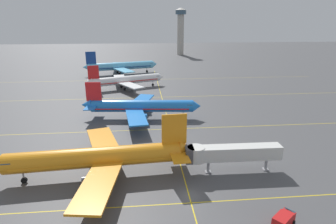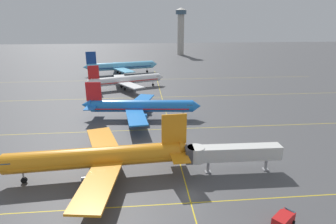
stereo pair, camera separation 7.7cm
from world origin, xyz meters
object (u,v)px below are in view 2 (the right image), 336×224
(airliner_front_gate, at_px, (98,158))
(control_tower, at_px, (181,28))
(airliner_second_row, at_px, (140,106))
(airliner_third_row, at_px, (126,80))
(airliner_far_left_stand, at_px, (121,66))
(jet_bridge, at_px, (226,153))
(service_truck_catering, at_px, (284,220))

(airliner_front_gate, height_order, control_tower, control_tower)
(airliner_second_row, xyz_separation_m, airliner_third_row, (-6.13, 38.42, -0.13))
(airliner_front_gate, xyz_separation_m, airliner_second_row, (8.07, 32.66, -0.24))
(airliner_far_left_stand, bearing_deg, control_tower, 61.46)
(airliner_far_left_stand, distance_m, control_tower, 91.48)
(airliner_front_gate, distance_m, airliner_second_row, 33.64)
(airliner_third_row, relative_size, jet_bridge, 1.78)
(airliner_second_row, height_order, control_tower, control_tower)
(airliner_third_row, height_order, jet_bridge, airliner_third_row)
(airliner_second_row, distance_m, control_tower, 155.35)
(airliner_front_gate, bearing_deg, airliner_far_left_stand, 91.11)
(airliner_front_gate, xyz_separation_m, airliner_third_row, (1.94, 71.08, -0.37))
(airliner_second_row, bearing_deg, airliner_third_row, 99.07)
(airliner_third_row, relative_size, control_tower, 0.94)
(airliner_front_gate, relative_size, airliner_third_row, 1.13)
(airliner_third_row, relative_size, airliner_far_left_stand, 0.85)
(airliner_third_row, bearing_deg, airliner_far_left_stand, 96.78)
(airliner_third_row, bearing_deg, airliner_second_row, -80.93)
(airliner_second_row, height_order, airliner_third_row, airliner_second_row)
(control_tower, bearing_deg, airliner_third_row, -109.12)
(airliner_far_left_stand, bearing_deg, airliner_front_gate, -88.89)
(airliner_front_gate, bearing_deg, control_tower, 77.43)
(airliner_far_left_stand, bearing_deg, jet_bridge, -75.73)
(airliner_front_gate, relative_size, control_tower, 1.06)
(jet_bridge, xyz_separation_m, control_tower, (16.25, 183.97, 17.02))
(airliner_second_row, height_order, jet_bridge, airliner_second_row)
(airliner_front_gate, height_order, service_truck_catering, airliner_front_gate)
(airliner_third_row, relative_size, service_truck_catering, 7.78)
(service_truck_catering, distance_m, control_tower, 201.48)
(airliner_second_row, relative_size, jet_bridge, 1.90)
(airliner_second_row, relative_size, service_truck_catering, 8.29)
(airliner_second_row, bearing_deg, control_tower, 77.71)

